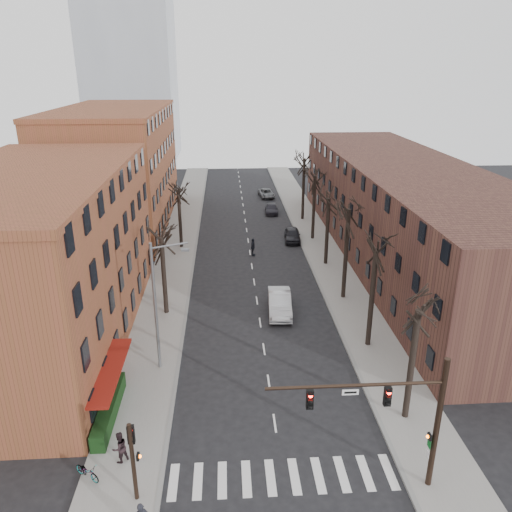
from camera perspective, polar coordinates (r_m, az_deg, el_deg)
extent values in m
plane|color=black|center=(27.19, 3.05, -23.89)|extent=(160.00, 160.00, 0.00)
cube|color=gray|center=(57.66, -8.82, 1.34)|extent=(4.00, 90.00, 0.15)
cube|color=gray|center=(58.36, 7.02, 1.68)|extent=(4.00, 90.00, 0.15)
cube|color=brown|center=(38.99, -23.56, -0.62)|extent=(12.00, 26.00, 12.00)
cube|color=brown|center=(65.69, -15.57, 9.51)|extent=(12.00, 28.00, 14.00)
cube|color=#4E2E24|center=(54.38, 16.54, 4.96)|extent=(12.00, 50.00, 10.00)
cube|color=#B2B7BF|center=(116.29, -14.68, 25.67)|extent=(18.00, 18.00, 60.00)
cube|color=maroon|center=(32.34, -15.76, -16.31)|extent=(1.20, 7.00, 0.15)
cube|color=#153312|center=(31.20, -16.44, -16.45)|extent=(0.80, 6.00, 1.00)
cylinder|color=black|center=(25.72, 19.99, -17.78)|extent=(0.28, 0.28, 7.20)
cylinder|color=black|center=(23.07, 11.29, -14.30)|extent=(8.00, 0.16, 0.16)
cube|color=black|center=(23.85, 14.80, -15.25)|extent=(0.32, 0.22, 0.95)
cube|color=black|center=(23.06, 6.17, -15.99)|extent=(0.32, 0.22, 0.95)
cube|color=silver|center=(23.23, 10.74, -15.05)|extent=(0.75, 0.04, 0.28)
cube|color=black|center=(25.99, 19.22, -18.90)|extent=(0.12, 0.30, 0.30)
cylinder|color=black|center=(25.23, -13.86, -22.05)|extent=(0.20, 0.20, 4.40)
cube|color=black|center=(24.38, -14.11, -19.17)|extent=(0.32, 0.22, 0.95)
cube|color=black|center=(24.92, -13.34, -21.40)|extent=(0.12, 0.30, 0.30)
cylinder|color=slate|center=(32.95, -11.42, -5.94)|extent=(0.20, 0.20, 9.00)
cylinder|color=slate|center=(31.13, -9.97, 1.17)|extent=(2.39, 0.12, 0.46)
cube|color=slate|center=(31.13, -8.11, 0.69)|extent=(0.50, 0.22, 0.14)
imported|color=silver|center=(41.32, 2.72, -5.38)|extent=(2.12, 5.33, 1.72)
imported|color=black|center=(58.22, 4.18, 2.44)|extent=(2.09, 4.51, 1.50)
imported|color=#212028|center=(69.42, 1.79, 5.43)|extent=(2.03, 4.38, 1.24)
imported|color=#53565A|center=(78.00, 1.19, 7.18)|extent=(2.52, 4.70, 1.25)
imported|color=black|center=(28.00, -15.32, -20.35)|extent=(1.07, 1.05, 1.73)
imported|color=black|center=(53.42, -0.35, 1.02)|extent=(0.64, 1.20, 1.94)
imported|color=gray|center=(27.87, -18.73, -22.27)|extent=(1.61, 1.37, 0.83)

